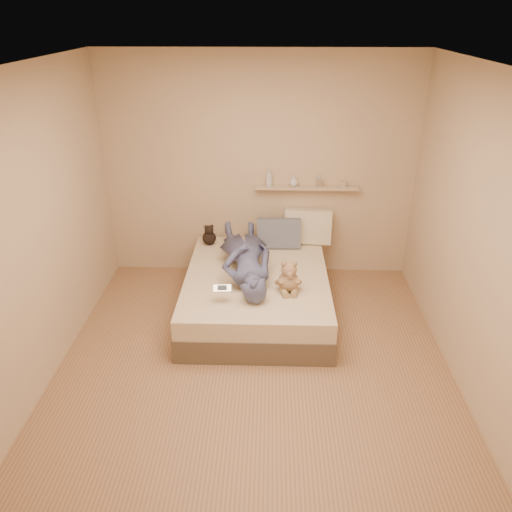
{
  "coord_description": "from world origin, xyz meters",
  "views": [
    {
      "loc": [
        0.13,
        -3.69,
        2.96
      ],
      "look_at": [
        0.0,
        0.65,
        0.8
      ],
      "focal_mm": 35.0,
      "sensor_mm": 36.0,
      "label": 1
    }
  ],
  "objects_px": {
    "pillow_grey": "(279,233)",
    "wall_shelf": "(307,188)",
    "person": "(245,257)",
    "teddy_bear": "(289,279)",
    "dark_plush": "(209,236)",
    "bed": "(257,292)",
    "game_console": "(222,288)",
    "pillow_cream": "(308,226)"
  },
  "relations": [
    {
      "from": "game_console",
      "to": "pillow_cream",
      "type": "height_order",
      "value": "pillow_cream"
    },
    {
      "from": "bed",
      "to": "wall_shelf",
      "type": "bearing_deg",
      "value": 58.82
    },
    {
      "from": "pillow_cream",
      "to": "dark_plush",
      "type": "bearing_deg",
      "value": -174.53
    },
    {
      "from": "bed",
      "to": "person",
      "type": "distance_m",
      "value": 0.42
    },
    {
      "from": "bed",
      "to": "teddy_bear",
      "type": "xyz_separation_m",
      "value": [
        0.32,
        -0.35,
        0.37
      ]
    },
    {
      "from": "person",
      "to": "bed",
      "type": "bearing_deg",
      "value": 146.71
    },
    {
      "from": "dark_plush",
      "to": "pillow_cream",
      "type": "relative_size",
      "value": 0.46
    },
    {
      "from": "dark_plush",
      "to": "wall_shelf",
      "type": "bearing_deg",
      "value": 9.55
    },
    {
      "from": "pillow_grey",
      "to": "teddy_bear",
      "type": "bearing_deg",
      "value": -85.2
    },
    {
      "from": "bed",
      "to": "game_console",
      "type": "xyz_separation_m",
      "value": [
        -0.31,
        -0.57,
        0.37
      ]
    },
    {
      "from": "dark_plush",
      "to": "pillow_cream",
      "type": "distance_m",
      "value": 1.17
    },
    {
      "from": "game_console",
      "to": "teddy_bear",
      "type": "bearing_deg",
      "value": 19.13
    },
    {
      "from": "game_console",
      "to": "pillow_cream",
      "type": "xyz_separation_m",
      "value": [
        0.89,
        1.4,
        0.05
      ]
    },
    {
      "from": "pillow_cream",
      "to": "pillow_grey",
      "type": "xyz_separation_m",
      "value": [
        -0.35,
        -0.14,
        -0.03
      ]
    },
    {
      "from": "dark_plush",
      "to": "wall_shelf",
      "type": "xyz_separation_m",
      "value": [
        1.13,
        0.19,
        0.54
      ]
    },
    {
      "from": "pillow_grey",
      "to": "wall_shelf",
      "type": "height_order",
      "value": "wall_shelf"
    },
    {
      "from": "pillow_grey",
      "to": "bed",
      "type": "bearing_deg",
      "value": -108.85
    },
    {
      "from": "bed",
      "to": "person",
      "type": "relative_size",
      "value": 1.3
    },
    {
      "from": "game_console",
      "to": "wall_shelf",
      "type": "height_order",
      "value": "wall_shelf"
    },
    {
      "from": "game_console",
      "to": "dark_plush",
      "type": "distance_m",
      "value": 1.31
    },
    {
      "from": "teddy_bear",
      "to": "dark_plush",
      "type": "bearing_deg",
      "value": 130.31
    },
    {
      "from": "bed",
      "to": "pillow_grey",
      "type": "xyz_separation_m",
      "value": [
        0.24,
        0.69,
        0.4
      ]
    },
    {
      "from": "bed",
      "to": "dark_plush",
      "type": "distance_m",
      "value": 0.98
    },
    {
      "from": "person",
      "to": "wall_shelf",
      "type": "height_order",
      "value": "wall_shelf"
    },
    {
      "from": "wall_shelf",
      "to": "pillow_grey",
      "type": "bearing_deg",
      "value": -145.15
    },
    {
      "from": "teddy_bear",
      "to": "wall_shelf",
      "type": "distance_m",
      "value": 1.38
    },
    {
      "from": "dark_plush",
      "to": "person",
      "type": "relative_size",
      "value": 0.17
    },
    {
      "from": "bed",
      "to": "person",
      "type": "xyz_separation_m",
      "value": [
        -0.12,
        0.05,
        0.4
      ]
    },
    {
      "from": "game_console",
      "to": "dark_plush",
      "type": "height_order",
      "value": "dark_plush"
    },
    {
      "from": "teddy_bear",
      "to": "pillow_grey",
      "type": "relative_size",
      "value": 0.68
    },
    {
      "from": "person",
      "to": "teddy_bear",
      "type": "bearing_deg",
      "value": 128.67
    },
    {
      "from": "game_console",
      "to": "pillow_grey",
      "type": "xyz_separation_m",
      "value": [
        0.55,
        1.26,
        0.02
      ]
    },
    {
      "from": "bed",
      "to": "pillow_cream",
      "type": "relative_size",
      "value": 3.45
    },
    {
      "from": "person",
      "to": "pillow_cream",
      "type": "bearing_deg",
      "value": -141.36
    },
    {
      "from": "pillow_cream",
      "to": "wall_shelf",
      "type": "xyz_separation_m",
      "value": [
        -0.03,
        0.08,
        0.45
      ]
    },
    {
      "from": "bed",
      "to": "teddy_bear",
      "type": "bearing_deg",
      "value": -47.12
    },
    {
      "from": "pillow_cream",
      "to": "pillow_grey",
      "type": "height_order",
      "value": "pillow_cream"
    },
    {
      "from": "bed",
      "to": "pillow_grey",
      "type": "bearing_deg",
      "value": 71.15
    },
    {
      "from": "bed",
      "to": "game_console",
      "type": "height_order",
      "value": "game_console"
    },
    {
      "from": "pillow_cream",
      "to": "person",
      "type": "distance_m",
      "value": 1.05
    },
    {
      "from": "game_console",
      "to": "pillow_cream",
      "type": "distance_m",
      "value": 1.66
    },
    {
      "from": "game_console",
      "to": "teddy_bear",
      "type": "xyz_separation_m",
      "value": [
        0.63,
        0.22,
        -0.01
      ]
    }
  ]
}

